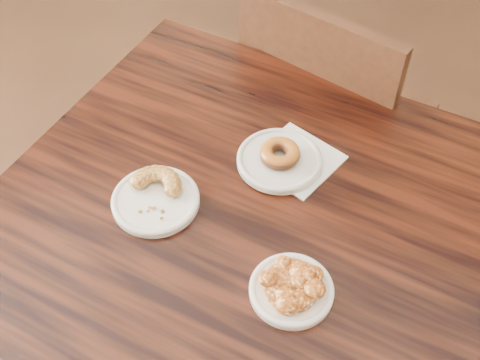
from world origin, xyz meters
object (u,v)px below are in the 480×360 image
(chair_far, at_px, (340,118))
(apple_fritter, at_px, (292,284))
(cruller_fragment, at_px, (154,193))
(glazed_donut, at_px, (280,154))
(cafe_table, at_px, (242,321))

(chair_far, height_order, apple_fritter, chair_far)
(chair_far, xyz_separation_m, cruller_fragment, (-0.29, -0.65, 0.33))
(apple_fritter, bearing_deg, glazed_donut, 107.09)
(glazed_donut, bearing_deg, chair_far, 80.53)
(chair_far, bearing_deg, glazed_donut, 101.71)
(chair_far, relative_size, cruller_fragment, 7.80)
(glazed_donut, bearing_deg, cafe_table, -99.83)
(cafe_table, bearing_deg, chair_far, 93.00)
(apple_fritter, height_order, cruller_fragment, same)
(chair_far, height_order, cruller_fragment, chair_far)
(cafe_table, height_order, chair_far, chair_far)
(cafe_table, xyz_separation_m, chair_far, (0.11, 0.66, 0.08))
(chair_far, distance_m, glazed_donut, 0.59)
(apple_fritter, xyz_separation_m, cruller_fragment, (-0.29, 0.12, 0.00))
(chair_far, bearing_deg, apple_fritter, 111.56)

